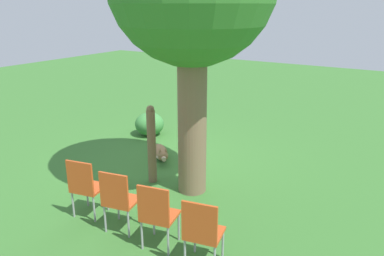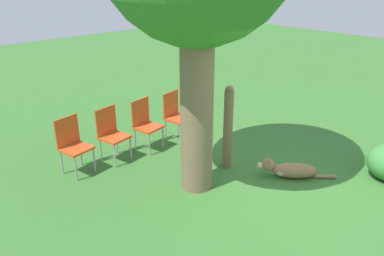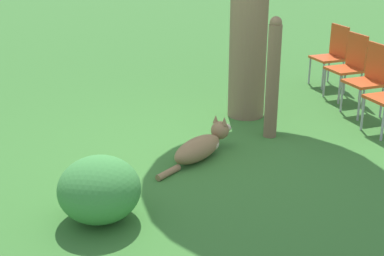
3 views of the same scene
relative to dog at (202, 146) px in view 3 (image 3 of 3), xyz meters
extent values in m
plane|color=#38702D|center=(0.21, 0.45, -0.14)|extent=(30.00, 30.00, 0.00)
cylinder|color=#7A6047|center=(0.83, 1.30, 1.24)|extent=(0.49, 0.49, 2.76)
ellipsoid|color=olive|center=(-0.06, -0.06, -0.01)|extent=(0.72, 0.71, 0.25)
ellipsoid|color=#C6B293|center=(0.09, 0.08, -0.02)|extent=(0.35, 0.35, 0.15)
sphere|color=olive|center=(0.25, 0.24, 0.08)|extent=(0.30, 0.30, 0.21)
cylinder|color=#C6B293|center=(0.34, 0.32, 0.06)|extent=(0.13, 0.13, 0.09)
cone|color=olive|center=(0.21, 0.28, 0.20)|extent=(0.07, 0.07, 0.09)
cone|color=olive|center=(0.29, 0.20, 0.20)|extent=(0.07, 0.07, 0.09)
cylinder|color=olive|center=(-0.42, -0.40, -0.10)|extent=(0.29, 0.28, 0.07)
cylinder|color=brown|center=(0.93, 0.50, 0.54)|extent=(0.16, 0.16, 1.36)
sphere|color=brown|center=(0.93, 0.50, 1.25)|extent=(0.14, 0.14, 0.14)
cylinder|color=#99999E|center=(2.21, 0.15, 0.08)|extent=(0.03, 0.03, 0.43)
cylinder|color=#99999E|center=(2.13, 0.52, 0.08)|extent=(0.03, 0.03, 0.43)
cube|color=#D14C1E|center=(2.38, 1.07, 0.31)|extent=(0.50, 0.51, 0.04)
cube|color=#D14C1E|center=(2.57, 1.11, 0.57)|extent=(0.12, 0.44, 0.49)
cylinder|color=#99999E|center=(2.24, 0.85, 0.08)|extent=(0.03, 0.03, 0.43)
cylinder|color=#99999E|center=(2.16, 1.22, 0.08)|extent=(0.03, 0.03, 0.43)
cylinder|color=#99999E|center=(2.59, 0.92, 0.08)|extent=(0.03, 0.03, 0.43)
cylinder|color=#99999E|center=(2.52, 1.30, 0.08)|extent=(0.03, 0.03, 0.43)
cube|color=#D14C1E|center=(2.41, 1.78, 0.31)|extent=(0.50, 0.51, 0.04)
cube|color=#D14C1E|center=(2.60, 1.82, 0.57)|extent=(0.12, 0.44, 0.49)
cylinder|color=#99999E|center=(2.27, 1.55, 0.08)|extent=(0.03, 0.03, 0.43)
cylinder|color=#99999E|center=(2.20, 1.93, 0.08)|extent=(0.03, 0.03, 0.43)
cylinder|color=#99999E|center=(2.63, 1.63, 0.08)|extent=(0.03, 0.03, 0.43)
cylinder|color=#99999E|center=(2.55, 2.00, 0.08)|extent=(0.03, 0.03, 0.43)
cube|color=#D14C1E|center=(2.45, 2.48, 0.31)|extent=(0.50, 0.51, 0.04)
cube|color=#D14C1E|center=(2.64, 2.52, 0.57)|extent=(0.12, 0.44, 0.49)
cylinder|color=#99999E|center=(2.31, 2.26, 0.08)|extent=(0.03, 0.03, 0.43)
cylinder|color=#99999E|center=(2.23, 2.63, 0.08)|extent=(0.03, 0.03, 0.43)
cylinder|color=#99999E|center=(2.66, 2.33, 0.08)|extent=(0.03, 0.03, 0.43)
cylinder|color=#99999E|center=(2.59, 2.70, 0.08)|extent=(0.03, 0.03, 0.43)
ellipsoid|color=#3D843D|center=(-1.11, -1.17, 0.15)|extent=(0.72, 0.72, 0.58)
camera|label=1|loc=(5.90, 4.45, 2.98)|focal=35.00mm
camera|label=2|loc=(-2.88, 4.76, 3.03)|focal=35.00mm
camera|label=3|loc=(-0.97, -5.35, 2.28)|focal=50.00mm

